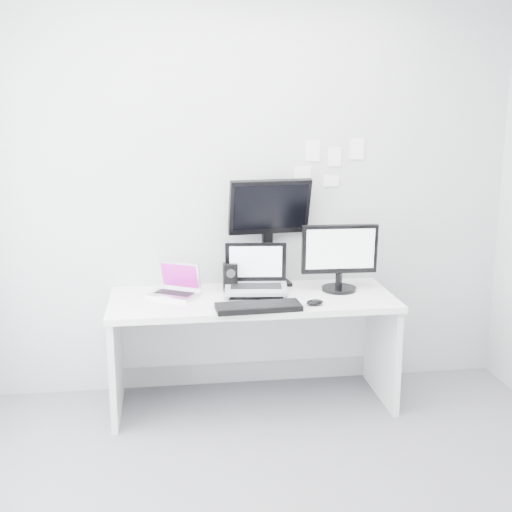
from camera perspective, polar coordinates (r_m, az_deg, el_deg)
The scene contains 14 objects.
back_wall at distance 4.43m, azimuth -0.90°, elevation 5.48°, with size 3.60×3.60×0.00m, color #B5B7B9.
desk at distance 4.34m, azimuth -0.30°, elevation -8.15°, with size 1.80×0.70×0.73m, color white.
macbook at distance 4.24m, azimuth -7.14°, elevation -2.02°, with size 0.29×0.22×0.22m, color silver.
speaker at distance 4.34m, azimuth -2.23°, elevation -1.83°, with size 0.09×0.09×0.18m, color black.
dell_laptop at distance 4.21m, azimuth 0.01°, elevation -1.23°, with size 0.40×0.31×0.33m, color #A7A9AF.
rear_monitor at distance 4.42m, azimuth 1.09°, elevation 2.17°, with size 0.54×0.20×0.74m, color black.
samsung_monitor at distance 4.34m, azimuth 7.20°, elevation -0.07°, with size 0.49×0.23×0.45m, color black.
keyboard at distance 3.96m, azimuth 0.20°, elevation -4.40°, with size 0.51×0.18×0.03m, color black.
mouse at distance 4.06m, azimuth 5.07°, elevation -3.98°, with size 0.11×0.07×0.04m, color black.
wall_note_0 at distance 4.47m, azimuth 4.90°, elevation 8.98°, with size 0.10×0.00×0.14m, color white.
wall_note_1 at distance 4.51m, azimuth 6.77°, elevation 8.46°, with size 0.09×0.00×0.13m, color white.
wall_note_2 at distance 4.55m, azimuth 8.64°, elevation 9.07°, with size 0.10×0.00×0.14m, color white.
wall_note_3 at distance 4.52m, azimuth 6.47°, elevation 6.44°, with size 0.11×0.00×0.08m, color white.
wall_note_4 at distance 4.47m, azimuth 3.99°, elevation 7.16°, with size 0.12×0.00×0.08m, color white.
Camera 1 is at (-0.52, -2.76, 1.93)m, focal length 46.62 mm.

